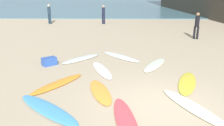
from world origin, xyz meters
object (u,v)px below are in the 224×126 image
at_px(surfboard_2, 48,109).
at_px(surfboard_4, 155,65).
at_px(surfboard_7, 192,107).
at_px(beachgoer_near, 197,24).
at_px(surfboard_5, 81,59).
at_px(surfboard_6, 187,83).
at_px(surfboard_1, 100,92).
at_px(surfboard_9, 58,84).
at_px(beachgoer_far, 49,13).
at_px(surfboard_0, 102,70).
at_px(surfboard_8, 121,57).
at_px(beachgoer_mid, 103,14).
at_px(surfboard_3, 126,121).
at_px(beach_cooler, 49,61).

bearing_deg(surfboard_2, surfboard_4, 179.28).
height_order(surfboard_7, beachgoer_near, beachgoer_near).
bearing_deg(surfboard_5, surfboard_6, -172.02).
relative_size(surfboard_1, beachgoer_near, 1.18).
bearing_deg(beachgoer_near, surfboard_6, 90.02).
bearing_deg(surfboard_1, beachgoer_near, 39.49).
distance_m(surfboard_1, surfboard_7, 2.86).
bearing_deg(surfboard_6, surfboard_5, -14.55).
height_order(surfboard_9, beachgoer_far, beachgoer_far).
bearing_deg(beachgoer_far, surfboard_5, 144.58).
bearing_deg(surfboard_6, surfboard_7, 98.62).
distance_m(surfboard_5, surfboard_6, 5.07).
bearing_deg(surfboard_7, surfboard_0, -73.85).
height_order(surfboard_5, surfboard_8, surfboard_5).
bearing_deg(beachgoer_near, surfboard_7, 91.53).
distance_m(surfboard_8, beachgoer_far, 12.70).
height_order(surfboard_0, surfboard_6, surfboard_0).
height_order(surfboard_0, surfboard_7, surfboard_0).
xyz_separation_m(surfboard_0, beachgoer_mid, (-0.66, 12.85, 0.90)).
bearing_deg(surfboard_5, beachgoer_mid, -50.15).
bearing_deg(surfboard_4, surfboard_1, -100.06).
relative_size(surfboard_4, beachgoer_far, 1.25).
xyz_separation_m(surfboard_0, surfboard_4, (2.26, 0.69, 0.00)).
relative_size(surfboard_0, beachgoer_mid, 1.33).
xyz_separation_m(beachgoer_near, beachgoer_mid, (-6.44, 6.44, -0.01)).
relative_size(surfboard_1, surfboard_3, 0.79).
bearing_deg(surfboard_0, surfboard_1, 72.76).
xyz_separation_m(surfboard_9, beachgoer_far, (-4.19, 14.33, 0.94)).
bearing_deg(surfboard_1, surfboard_7, -36.45).
xyz_separation_m(surfboard_7, surfboard_9, (-4.23, 1.59, 0.00)).
bearing_deg(surfboard_6, surfboard_0, -2.91).
height_order(surfboard_4, beachgoer_far, beachgoer_far).
distance_m(surfboard_7, beach_cooler, 6.36).
bearing_deg(beachgoer_near, surfboard_2, 73.06).
xyz_separation_m(surfboard_5, surfboard_8, (1.89, 0.40, -0.00)).
bearing_deg(beachgoer_mid, surfboard_2, -55.80).
bearing_deg(surfboard_9, beachgoer_far, -39.79).
distance_m(surfboard_4, surfboard_8, 1.93).
distance_m(surfboard_2, surfboard_4, 5.36).
xyz_separation_m(surfboard_7, beachgoer_mid, (-3.44, 15.92, 0.90)).
height_order(surfboard_3, surfboard_9, surfboard_9).
height_order(surfboard_0, surfboard_1, same).
bearing_deg(beachgoer_near, surfboard_1, 75.35).
xyz_separation_m(beachgoer_mid, beach_cooler, (-1.69, -12.15, -0.77)).
relative_size(surfboard_9, beach_cooler, 3.94).
height_order(surfboard_4, beachgoer_mid, beachgoer_mid).
height_order(beachgoer_near, beachgoer_far, beachgoer_far).
relative_size(surfboard_5, beachgoer_mid, 1.28).
height_order(surfboard_2, surfboard_4, surfboard_2).
bearing_deg(surfboard_3, surfboard_5, -78.85).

